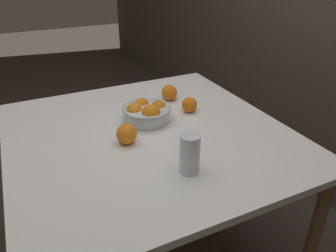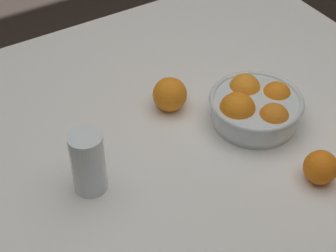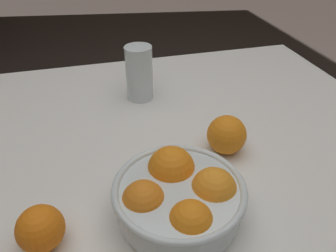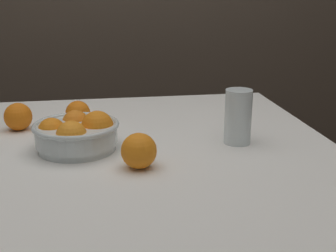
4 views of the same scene
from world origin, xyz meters
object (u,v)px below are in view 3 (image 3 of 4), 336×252
Objects in this scene: juice_glass at (139,76)px; orange_loose_front at (227,135)px; fruit_bowl at (179,196)px; orange_loose_aside at (41,229)px.

juice_glass reaches higher than orange_loose_front.
fruit_bowl is at bearing 134.51° from orange_loose_front.
orange_loose_front is 0.39m from orange_loose_aside.
orange_loose_aside is (-0.15, 0.37, -0.00)m from orange_loose_front.
fruit_bowl reaches higher than orange_loose_aside.
orange_loose_aside is (-0.42, 0.23, -0.03)m from juice_glass.
juice_glass is 0.48m from orange_loose_aside.
juice_glass is at bearing -1.85° from fruit_bowl.
fruit_bowl is 0.42m from juice_glass.
orange_loose_aside is (-0.00, 0.22, -0.01)m from fruit_bowl.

